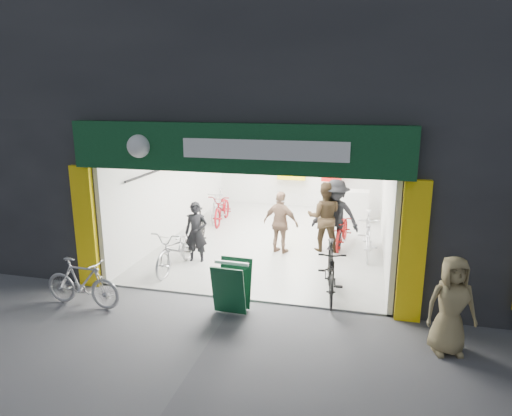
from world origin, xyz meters
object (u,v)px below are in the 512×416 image
at_px(sandwich_board, 232,285).
at_px(pedestrian_near, 451,306).
at_px(parked_bike, 82,283).
at_px(bike_left_front, 177,249).
at_px(bike_right_front, 331,271).

bearing_deg(sandwich_board, pedestrian_near, -5.35).
bearing_deg(parked_bike, pedestrian_near, -86.94).
relative_size(parked_bike, sandwich_board, 1.66).
xyz_separation_m(bike_left_front, sandwich_board, (1.87, -1.73, 0.02)).
xyz_separation_m(bike_left_front, pedestrian_near, (5.59, -2.23, 0.29)).
height_order(bike_left_front, pedestrian_near, pedestrian_near).
relative_size(bike_right_front, sandwich_board, 1.93).
xyz_separation_m(bike_left_front, bike_right_front, (3.60, -0.63, 0.05)).
bearing_deg(sandwich_board, bike_left_front, 139.51).
bearing_deg(bike_left_front, sandwich_board, -40.77).
relative_size(parked_bike, pedestrian_near, 1.00).
relative_size(bike_left_front, sandwich_board, 2.02).
xyz_separation_m(parked_bike, sandwich_board, (2.87, 0.46, 0.05)).
relative_size(pedestrian_near, sandwich_board, 1.66).
bearing_deg(bike_left_front, parked_bike, -112.52).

